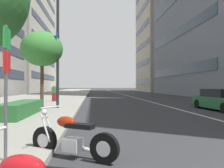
# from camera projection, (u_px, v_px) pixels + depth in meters

# --- Properties ---
(sidewalk_right_plaza) EXTENTS (160.00, 10.77, 0.15)m
(sidewalk_right_plaza) POSITION_uv_depth(u_px,v_px,m) (48.00, 97.00, 31.25)
(sidewalk_right_plaza) COLOR gray
(sidewalk_right_plaza) RESTS_ON ground
(lane_centre_stripe) EXTENTS (110.00, 0.16, 0.01)m
(lane_centre_stripe) POSITION_uv_depth(u_px,v_px,m) (126.00, 95.00, 37.29)
(lane_centre_stripe) COLOR silver
(lane_centre_stripe) RESTS_ON ground
(motorcycle_under_tarp) EXTENTS (1.21, 1.93, 1.09)m
(motorcycle_under_tarp) POSITION_uv_depth(u_px,v_px,m) (72.00, 139.00, 4.74)
(motorcycle_under_tarp) COLOR black
(motorcycle_under_tarp) RESTS_ON ground
(car_approaching_light) EXTENTS (4.58, 2.06, 1.36)m
(car_approaching_light) POSITION_uv_depth(u_px,v_px,m) (222.00, 100.00, 14.16)
(car_approaching_light) COLOR #236038
(car_approaching_light) RESTS_ON ground
(parking_sign_by_curb) EXTENTS (0.32, 0.06, 2.56)m
(parking_sign_by_curb) POSITION_uv_depth(u_px,v_px,m) (6.00, 75.00, 4.17)
(parking_sign_by_curb) COLOR #47494C
(parking_sign_by_curb) RESTS_ON sidewalk_right_plaza
(street_lamp_with_banners) EXTENTS (1.26, 2.26, 8.93)m
(street_lamp_with_banners) POSITION_uv_depth(u_px,v_px,m) (62.00, 28.00, 14.43)
(street_lamp_with_banners) COLOR #232326
(street_lamp_with_banners) RESTS_ON sidewalk_right_plaza
(clipped_hedge_bed) EXTENTS (4.44, 1.10, 0.64)m
(clipped_hedge_bed) POSITION_uv_depth(u_px,v_px,m) (21.00, 109.00, 10.61)
(clipped_hedge_bed) COLOR #28602D
(clipped_hedge_bed) RESTS_ON sidewalk_right_plaza
(street_tree_mid_sidewalk) EXTENTS (2.68, 2.68, 4.98)m
(street_tree_mid_sidewalk) POSITION_uv_depth(u_px,v_px,m) (42.00, 49.00, 14.39)
(street_tree_mid_sidewalk) COLOR #473323
(street_tree_mid_sidewalk) RESTS_ON sidewalk_right_plaza
(pedestrian_on_plaza) EXTENTS (0.35, 0.45, 1.55)m
(pedestrian_on_plaza) POSITION_uv_depth(u_px,v_px,m) (54.00, 93.00, 20.44)
(pedestrian_on_plaza) COLOR maroon
(pedestrian_on_plaza) RESTS_ON sidewalk_right_plaza
(office_tower_near_left) EXTENTS (18.36, 17.53, 36.16)m
(office_tower_near_left) POSITION_uv_depth(u_px,v_px,m) (171.00, 30.00, 65.02)
(office_tower_near_left) COLOR beige
(office_tower_near_left) RESTS_ON ground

